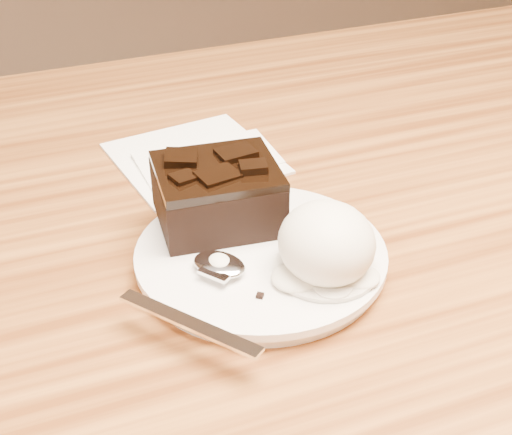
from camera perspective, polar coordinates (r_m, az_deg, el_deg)
name	(u,v)px	position (r m, az deg, el deg)	size (l,w,h in m)	color
plate	(261,259)	(0.59, 0.36, -3.10)	(0.19, 0.19, 0.02)	white
brownie	(218,198)	(0.61, -2.88, 1.49)	(0.09, 0.08, 0.04)	black
ice_cream_scoop	(327,243)	(0.55, 5.28, -1.90)	(0.07, 0.07, 0.06)	white
melt_puddle	(325,269)	(0.57, 5.16, -3.88)	(0.08, 0.08, 0.00)	white
spoon	(219,266)	(0.56, -2.74, -3.66)	(0.03, 0.17, 0.01)	silver
napkin	(194,157)	(0.74, -4.61, 4.51)	(0.14, 0.14, 0.01)	white
crumb_a	(335,249)	(0.59, 5.93, -2.36)	(0.01, 0.01, 0.00)	black
crumb_b	(260,296)	(0.54, 0.30, -5.85)	(0.01, 0.01, 0.00)	black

